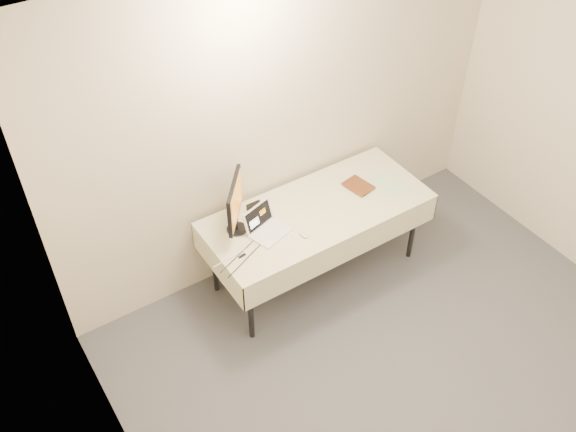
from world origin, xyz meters
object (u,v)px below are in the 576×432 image
monitor (235,203)px  book (352,181)px  laptop (266,226)px  table (317,215)px

monitor → book: monitor is taller
laptop → monitor: 0.32m
monitor → book: size_ratio=2.00×
laptop → table: bearing=-18.5°
table → book: bearing=4.2°
monitor → book: 1.04m
table → laptop: 0.50m
monitor → book: (1.02, -0.12, -0.16)m
table → monitor: (-0.66, 0.14, 0.34)m
table → laptop: (-0.48, 0.01, 0.11)m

